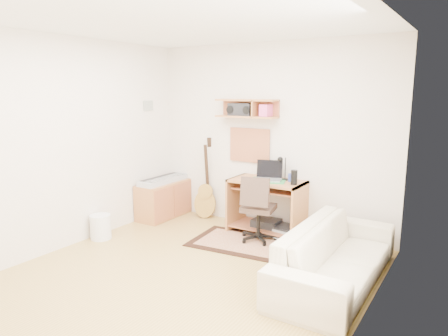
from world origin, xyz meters
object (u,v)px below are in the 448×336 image
Objects in this scene: task_chair at (259,208)px; sofa at (337,246)px; cabinet at (164,200)px; desk at (267,207)px; printer at (286,231)px.

task_chair is 0.45× the size of sofa.
cabinet is (-1.74, 0.15, -0.17)m from task_chair.
cabinet is (-1.70, -0.18, -0.10)m from desk.
printer is 0.20× the size of sofa.
task_chair is at bearing 63.03° from sofa.
sofa reaches higher than cabinet.
cabinet is at bearing -174.11° from desk.
cabinet is 3.06m from sofa.
printer is at bearing 4.52° from cabinet.
cabinet reaches higher than printer.
task_chair is at bearing -4.92° from cabinet.
desk is 0.50× the size of sofa.
cabinet is 2.28× the size of printer.
desk is 1.71m from cabinet.
desk is at bearing -174.72° from printer.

